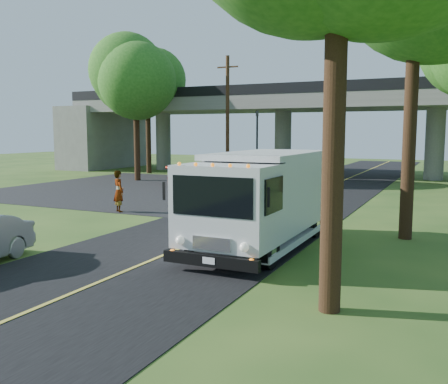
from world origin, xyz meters
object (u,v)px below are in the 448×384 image
Objects in this scene: tree_left_lot at (136,73)px; pedestrian at (119,191)px; step_van at (261,197)px; traffic_signal at (257,138)px; utility_pole at (228,118)px; red_sedan at (203,176)px; tree_left_far at (148,87)px.

tree_left_lot reaches higher than pedestrian.
tree_left_lot is 1.47× the size of step_van.
step_van is at bearing -68.09° from traffic_signal.
traffic_signal is 2.73× the size of pedestrian.
utility_pole is at bearing -126.87° from traffic_signal.
red_sedan is (-9.97, 15.11, -0.93)m from step_van.
traffic_signal is 0.53× the size of tree_left_far.
utility_pole reaches higher than step_van.
step_van is at bearing -153.74° from red_sedan.
tree_left_lot is at bearing -26.68° from pedestrian.
step_van is (19.00, -22.22, -5.82)m from tree_left_far.
red_sedan is at bearing -50.11° from pedestrian.
traffic_signal is at bearing 112.13° from step_van.
traffic_signal is 2.86m from utility_pole.
traffic_signal is at bearing -25.75° from red_sedan.
utility_pole is 15.11m from pedestrian.
traffic_signal is at bearing -58.77° from pedestrian.
traffic_signal is 0.73× the size of step_van.
pedestrian is (-0.15, -16.60, -2.25)m from traffic_signal.
step_van is (15.99, -16.22, -6.27)m from tree_left_lot.
step_van is 18.13m from red_sedan.
step_van is 1.48× the size of red_sedan.
pedestrian is at bearing 155.85° from step_van.
tree_left_far is 1.38× the size of step_van.
traffic_signal is at bearing 28.11° from tree_left_lot.
tree_left_lot is 5.51× the size of pedestrian.
tree_left_lot reaches higher than tree_left_far.
tree_left_lot is 9.45m from red_sedan.
pedestrian is (10.65, -18.44, -6.50)m from tree_left_far.
traffic_signal is 1.08× the size of red_sedan.
traffic_signal is at bearing 53.13° from utility_pole.
pedestrian is at bearing -90.52° from traffic_signal.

